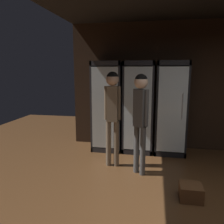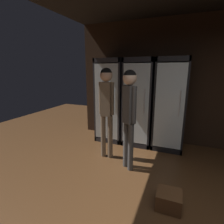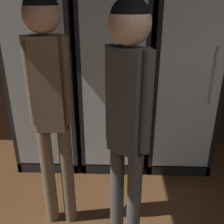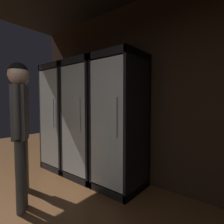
# 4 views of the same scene
# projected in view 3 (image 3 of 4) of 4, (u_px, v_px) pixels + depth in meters

# --- Properties ---
(cooler_far_left) EXTENTS (0.63, 0.67, 1.95)m
(cooler_far_left) POSITION_uv_depth(u_px,v_px,m) (48.00, 75.00, 2.69)
(cooler_far_left) COLOR #2B2B30
(cooler_far_left) RESTS_ON ground
(cooler_left) EXTENTS (0.63, 0.67, 1.95)m
(cooler_left) POSITION_uv_depth(u_px,v_px,m) (114.00, 76.00, 2.67)
(cooler_left) COLOR black
(cooler_left) RESTS_ON ground
(cooler_center) EXTENTS (0.63, 0.67, 1.95)m
(cooler_center) POSITION_uv_depth(u_px,v_px,m) (181.00, 76.00, 2.65)
(cooler_center) COLOR black
(cooler_center) RESTS_ON ground
(shopper_near) EXTENTS (0.27, 0.24, 1.70)m
(shopper_near) POSITION_uv_depth(u_px,v_px,m) (128.00, 107.00, 1.50)
(shopper_near) COLOR #4C4C4C
(shopper_near) RESTS_ON ground
(shopper_far) EXTENTS (0.30, 0.23, 1.73)m
(shopper_far) POSITION_uv_depth(u_px,v_px,m) (49.00, 90.00, 1.73)
(shopper_far) COLOR #72604C
(shopper_far) RESTS_ON ground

